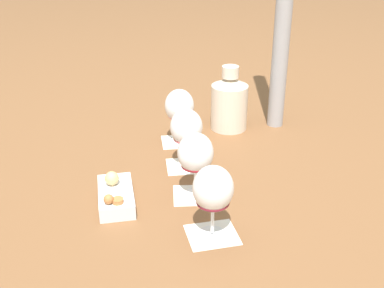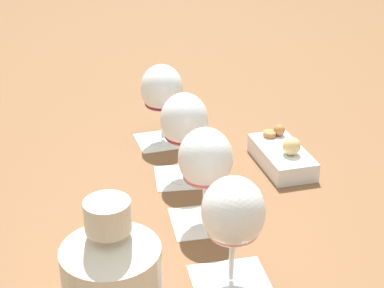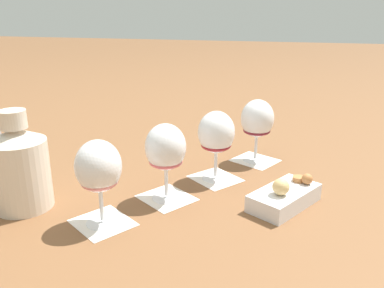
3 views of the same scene
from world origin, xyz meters
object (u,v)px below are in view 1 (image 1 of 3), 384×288
(wine_glass_3, at_px, (213,191))
(ceramic_vase, at_px, (229,102))
(wine_glass_1, at_px, (186,130))
(wine_glass_2, at_px, (196,156))
(snack_dish, at_px, (116,195))
(wine_glass_0, at_px, (179,108))

(wine_glass_3, xyz_separation_m, ceramic_vase, (-0.38, 0.43, -0.02))
(wine_glass_1, relative_size, wine_glass_3, 1.00)
(ceramic_vase, bearing_deg, wine_glass_1, -68.70)
(wine_glass_1, distance_m, ceramic_vase, 0.29)
(wine_glass_2, xyz_separation_m, ceramic_vase, (-0.23, 0.35, -0.02))
(wine_glass_1, height_order, ceramic_vase, ceramic_vase)
(wine_glass_2, height_order, snack_dish, wine_glass_2)
(wine_glass_2, xyz_separation_m, snack_dish, (-0.10, -0.16, -0.09))
(wine_glass_2, xyz_separation_m, wine_glass_3, (0.14, -0.08, 0.00))
(wine_glass_1, distance_m, wine_glass_2, 0.15)
(wine_glass_1, height_order, wine_glass_3, same)
(ceramic_vase, relative_size, snack_dish, 1.14)
(wine_glass_0, distance_m, snack_dish, 0.38)
(wine_glass_0, bearing_deg, wine_glass_2, -33.35)
(ceramic_vase, bearing_deg, wine_glass_3, -49.15)
(wine_glass_3, bearing_deg, wine_glass_2, 150.56)
(wine_glass_1, bearing_deg, wine_glass_0, 146.24)
(wine_glass_0, distance_m, wine_glass_2, 0.31)
(wine_glass_1, distance_m, snack_dish, 0.26)
(wine_glass_1, height_order, snack_dish, wine_glass_1)
(wine_glass_0, relative_size, snack_dish, 0.92)
(wine_glass_1, bearing_deg, snack_dish, -83.96)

